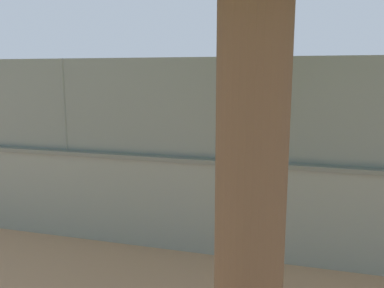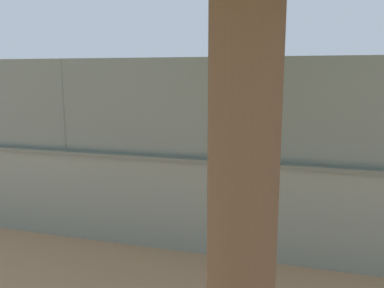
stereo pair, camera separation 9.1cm
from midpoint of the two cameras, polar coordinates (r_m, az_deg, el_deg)
ground_plane at (r=20.48m, az=2.68°, el=0.94°), size 260.00×260.00×0.00m
perimeter_wall at (r=9.48m, az=-25.17°, el=-5.42°), size 29.39×1.40×1.77m
player_near_wall_returning at (r=10.75m, az=15.49°, el=-2.42°), size 1.29×0.79×1.69m
player_baseline_waiting at (r=20.17m, az=4.10°, el=3.47°), size 0.92×0.67×1.60m
sports_ball at (r=9.26m, az=23.23°, el=-4.47°), size 0.21×0.21×0.21m
courtside_bench at (r=9.50m, az=-1.27°, el=-7.08°), size 1.61×0.43×0.87m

